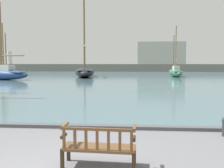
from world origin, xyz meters
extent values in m
cube|color=#476670|center=(0.00, 44.00, 0.04)|extent=(100.00, 80.00, 0.08)
cube|color=#4C4C50|center=(0.00, 3.85, 0.06)|extent=(40.00, 0.30, 0.12)
cube|color=#322113|center=(0.05, 1.01, 0.21)|extent=(0.07, 0.07, 0.42)
cube|color=#322113|center=(1.58, 0.92, 0.21)|extent=(0.07, 0.07, 0.42)
cube|color=#322113|center=(0.03, 0.56, 0.21)|extent=(0.07, 0.07, 0.42)
cube|color=#322113|center=(1.56, 0.47, 0.21)|extent=(0.07, 0.07, 0.42)
cube|color=brown|center=(0.80, 0.74, 0.42)|extent=(1.63, 0.61, 0.06)
cube|color=brown|center=(0.79, 0.52, 0.89)|extent=(1.60, 0.14, 0.06)
cube|color=brown|center=(0.07, 0.56, 0.66)|extent=(0.06, 0.04, 0.41)
cube|color=brown|center=(0.31, 0.55, 0.66)|extent=(0.06, 0.04, 0.41)
cube|color=brown|center=(0.55, 0.53, 0.66)|extent=(0.06, 0.04, 0.41)
cube|color=brown|center=(0.79, 0.52, 0.66)|extent=(0.06, 0.04, 0.41)
cube|color=brown|center=(1.03, 0.51, 0.66)|extent=(0.06, 0.04, 0.41)
cube|color=brown|center=(1.27, 0.50, 0.66)|extent=(0.06, 0.04, 0.41)
cube|color=brown|center=(1.51, 0.48, 0.66)|extent=(0.06, 0.04, 0.41)
cube|color=#322113|center=(0.03, 0.69, 0.69)|extent=(0.08, 0.30, 0.06)
cube|color=brown|center=(0.03, 0.78, 0.90)|extent=(0.09, 0.47, 0.04)
cube|color=#322113|center=(1.57, 0.61, 0.69)|extent=(0.08, 0.30, 0.06)
cube|color=brown|center=(1.57, 0.70, 0.90)|extent=(0.09, 0.47, 0.04)
ellipsoid|color=navy|center=(-14.29, 25.37, 0.72)|extent=(7.74, 4.35, 1.29)
cube|color=#516B9E|center=(-14.29, 25.37, 1.08)|extent=(6.73, 3.58, 0.08)
cube|color=beige|center=(-13.75, 25.18, 1.52)|extent=(1.96, 1.60, 0.81)
cylinder|color=brown|center=(-14.46, 25.43, 5.36)|extent=(0.20, 0.20, 8.49)
cylinder|color=brown|center=(-12.79, 24.85, 3.06)|extent=(3.39, 1.30, 0.16)
ellipsoid|color=#2D6647|center=(8.23, 33.56, 0.63)|extent=(1.64, 5.71, 1.11)
cube|color=#5B9375|center=(8.23, 33.56, 0.94)|extent=(1.25, 5.02, 0.08)
cube|color=beige|center=(8.24, 33.14, 1.34)|extent=(0.87, 1.48, 0.72)
cylinder|color=brown|center=(8.23, 33.70, 4.32)|extent=(0.15, 0.15, 6.68)
cylinder|color=brown|center=(8.25, 32.63, 2.59)|extent=(0.17, 2.15, 0.12)
cylinder|color=brown|center=(8.19, 35.26, 3.69)|extent=(0.15, 0.15, 5.43)
cylinder|color=brown|center=(8.16, 37.03, 0.96)|extent=(0.15, 1.27, 0.12)
ellipsoid|color=brown|center=(-19.97, 36.26, 0.78)|extent=(3.94, 7.92, 1.40)
cube|color=#997A5B|center=(-19.97, 36.26, 1.17)|extent=(3.24, 6.90, 0.08)
cylinder|color=brown|center=(-20.03, 36.44, 5.00)|extent=(0.18, 0.18, 7.59)
cylinder|color=brown|center=(-19.58, 34.93, 2.67)|extent=(1.03, 3.08, 0.15)
cylinder|color=brown|center=(-20.62, 38.48, 4.30)|extent=(0.18, 0.18, 6.18)
cylinder|color=brown|center=(-19.38, 34.22, 4.37)|extent=(0.18, 0.18, 6.33)
ellipsoid|color=black|center=(-5.35, 32.21, 0.77)|extent=(4.40, 9.69, 1.38)
cube|color=#4C4C51|center=(-5.35, 32.21, 1.15)|extent=(3.52, 8.47, 0.08)
cylinder|color=brown|center=(-5.39, 32.44, 7.40)|extent=(0.28, 0.28, 12.43)
cylinder|color=brown|center=(-5.03, 30.44, 4.22)|extent=(0.95, 4.05, 0.22)
cylinder|color=silver|center=(-5.03, 30.44, 4.44)|extent=(1.10, 3.68, 0.44)
cylinder|color=brown|center=(-5.86, 34.97, 5.38)|extent=(0.28, 0.28, 8.39)
cube|color=slate|center=(0.00, 53.77, 0.90)|extent=(59.51, 2.40, 1.80)
cube|color=#B7B2A3|center=(8.45, 53.77, 4.34)|extent=(10.88, 2.00, 5.08)
cylinder|color=beige|center=(-27.56, 53.77, 3.32)|extent=(1.00, 1.00, 3.05)
camera|label=1|loc=(1.48, -4.54, 2.30)|focal=40.00mm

